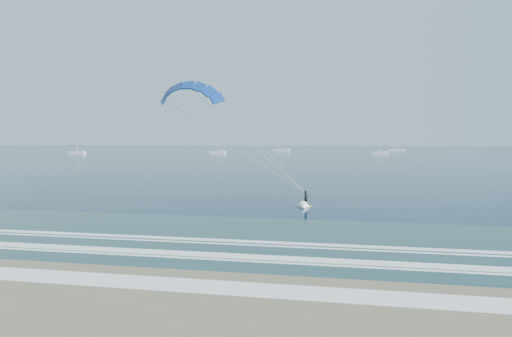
{
  "coord_description": "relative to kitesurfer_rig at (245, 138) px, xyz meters",
  "views": [
    {
      "loc": [
        13.1,
        -21.11,
        7.19
      ],
      "look_at": [
        4.37,
        23.65,
        4.21
      ],
      "focal_mm": 32.0,
      "sensor_mm": 36.0,
      "label": 1
    }
  ],
  "objects": [
    {
      "name": "kitesurfer_rig",
      "position": [
        0.0,
        0.0,
        0.0
      ],
      "size": [
        17.27,
        5.83,
        14.17
      ],
      "color": "#9FD118",
      "rests_on": "ground"
    },
    {
      "name": "ground",
      "position": [
        -2.87,
        -25.29,
        -7.26
      ],
      "size": [
        900.0,
        900.0,
        0.0
      ],
      "primitive_type": "plane",
      "color": "#06293C",
      "rests_on": "ground"
    },
    {
      "name": "sailboat_1",
      "position": [
        -49.66,
        164.84,
        -6.58
      ],
      "size": [
        7.36,
        2.4,
        10.29
      ],
      "color": "silver",
      "rests_on": "ground"
    },
    {
      "name": "sailboat_4",
      "position": [
        39.69,
        231.31,
        -6.58
      ],
      "size": [
        8.44,
        2.4,
        11.52
      ],
      "color": "silver",
      "rests_on": "ground"
    },
    {
      "name": "sailboat_3",
      "position": [
        26.23,
        174.94,
        -6.59
      ],
      "size": [
        6.83,
        2.4,
        9.74
      ],
      "color": "silver",
      "rests_on": "ground"
    },
    {
      "name": "sailboat_2",
      "position": [
        -25.54,
        212.82,
        -6.57
      ],
      "size": [
        9.34,
        2.4,
        12.5
      ],
      "color": "silver",
      "rests_on": "ground"
    },
    {
      "name": "sailboat_0",
      "position": [
        -115.49,
        151.18,
        -6.58
      ],
      "size": [
        7.76,
        2.4,
        10.69
      ],
      "color": "silver",
      "rests_on": "ground"
    }
  ]
}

